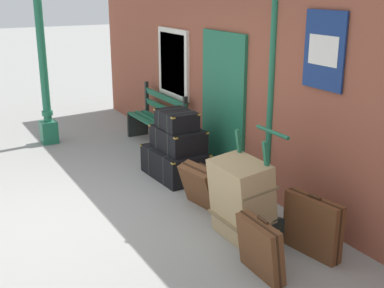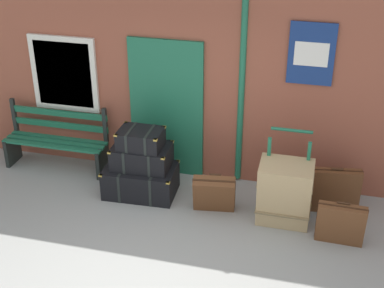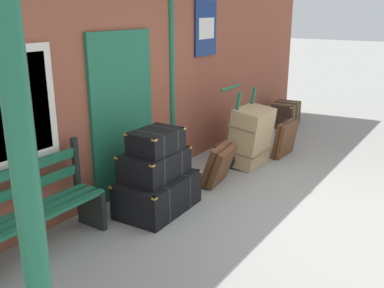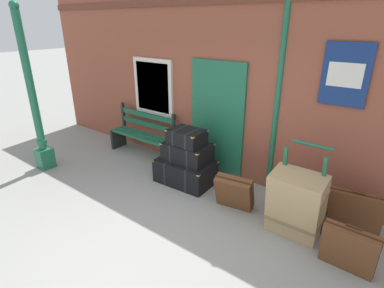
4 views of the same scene
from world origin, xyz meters
TOP-DOWN VIEW (x-y plane):
  - ground_plane at (0.00, 0.00)m, footprint 60.00×60.00m
  - brick_facade at (-0.02, 2.60)m, footprint 10.40×0.35m
  - lamp_post at (-3.28, 0.52)m, footprint 0.28×0.28m
  - platform_bench at (-2.18, 2.16)m, footprint 1.60×0.43m
  - steamer_trunk_base at (-0.69, 1.73)m, footprint 1.04×0.69m
  - steamer_trunk_middle at (-0.67, 1.78)m, footprint 0.83×0.58m
  - steamer_trunk_top at (-0.67, 1.76)m, footprint 0.61×0.45m
  - porters_trolley at (1.37, 1.69)m, footprint 0.71×0.56m
  - large_brown_trunk at (1.37, 1.51)m, footprint 0.70×0.54m
  - suitcase_olive at (0.43, 1.54)m, footprint 0.61×0.43m
  - suitcase_cream at (2.10, 1.24)m, footprint 0.60×0.23m
  - suitcase_tan at (2.00, 1.97)m, footprint 0.69×0.26m

SIDE VIEW (x-z plane):
  - ground_plane at x=0.00m, z-range 0.00..0.00m
  - steamer_trunk_base at x=-0.69m, z-range 0.00..0.42m
  - porters_trolley at x=1.37m, z-range -0.33..0.88m
  - suitcase_olive at x=0.43m, z-range 0.00..0.57m
  - suitcase_cream at x=2.10m, z-range -0.01..0.59m
  - suitcase_tan at x=2.00m, z-range -0.02..0.65m
  - platform_bench at x=-2.18m, z-range -0.06..0.95m
  - large_brown_trunk at x=1.37m, z-range 0.00..0.93m
  - steamer_trunk_middle at x=-0.67m, z-range 0.42..0.74m
  - steamer_trunk_top at x=-0.67m, z-range 0.74..1.00m
  - lamp_post at x=-3.28m, z-range -0.36..2.67m
  - brick_facade at x=-0.02m, z-range 0.00..3.20m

